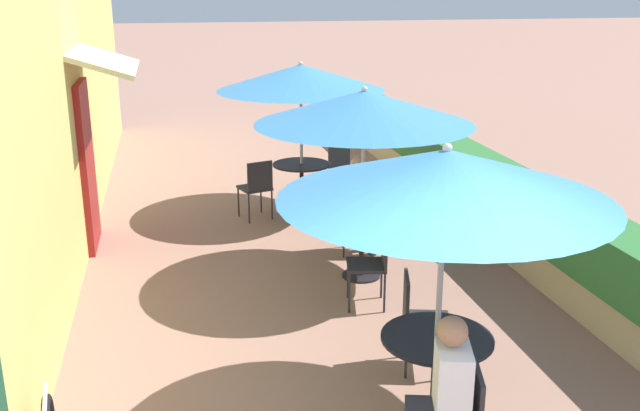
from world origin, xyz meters
The scene contains 16 objects.
cafe_facade_wall centered at (-2.54, 6.89, 2.09)m, with size 0.98×14.05×4.20m.
planter_hedge centered at (2.75, 6.92, 0.54)m, with size 0.60×13.05×1.01m.
patio_table_near centered at (0.52, 1.74, 0.54)m, with size 0.85×0.85×0.71m.
patio_umbrella_near centered at (0.52, 1.74, 1.96)m, with size 2.40×2.40×2.19m.
seated_patron_near_left centered at (0.28, 1.01, 0.69)m, with size 0.47×0.42×1.25m.
cafe_chair_near_right centered at (0.65, 2.50, 0.52)m, with size 0.49×0.49×0.87m.
coffee_cup_near centered at (0.58, 1.66, 0.75)m, with size 0.07×0.07×0.09m.
patio_table_mid centered at (0.71, 4.58, 0.54)m, with size 0.85×0.85×0.71m.
patio_umbrella_mid centered at (0.71, 4.58, 1.96)m, with size 2.40×2.40×2.19m.
cafe_chair_mid_left centered at (0.79, 5.34, 0.52)m, with size 0.47×0.47×0.87m.
seated_patron_mid_left centered at (0.90, 5.32, 0.69)m, with size 0.46×0.40×1.25m.
cafe_chair_mid_right centered at (0.63, 3.81, 0.52)m, with size 0.47×0.47×0.87m.
patio_table_far centered at (0.51, 7.21, 0.54)m, with size 0.85×0.85×0.71m.
patio_umbrella_far centered at (0.51, 7.21, 1.96)m, with size 2.40×2.40×2.19m.
cafe_chair_far_left centered at (1.21, 7.52, 0.52)m, with size 0.51×0.51×0.87m.
cafe_chair_far_right centered at (-0.19, 6.89, 0.52)m, with size 0.51×0.51×0.87m.
Camera 1 is at (-1.35, -2.77, 3.25)m, focal length 40.00 mm.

